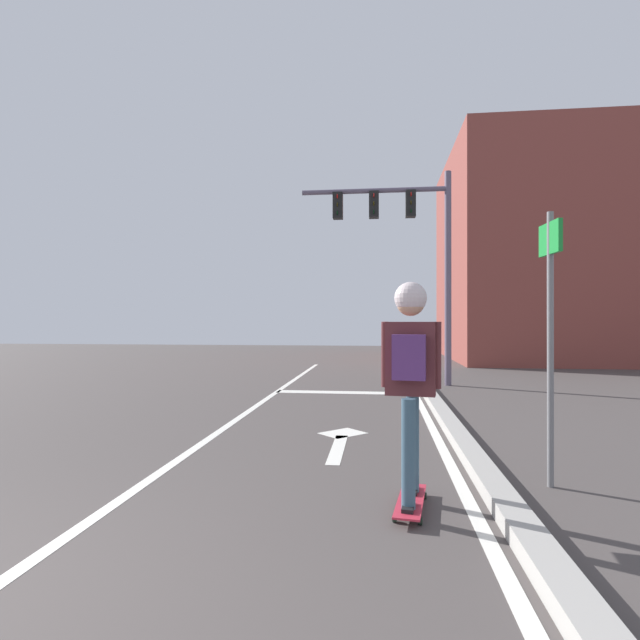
% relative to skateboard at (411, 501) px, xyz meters
% --- Properties ---
extents(lane_line_center, '(0.12, 20.00, 0.01)m').
position_rel_skateboard_xyz_m(lane_line_center, '(-2.49, 3.57, -0.07)').
color(lane_line_center, silver).
rests_on(lane_line_center, ground).
extents(lane_line_curbside, '(0.12, 20.00, 0.01)m').
position_rel_skateboard_xyz_m(lane_line_curbside, '(0.51, 3.57, -0.07)').
color(lane_line_curbside, silver).
rests_on(lane_line_curbside, ground).
extents(stop_bar, '(3.14, 0.40, 0.01)m').
position_rel_skateboard_xyz_m(stop_bar, '(-0.91, 6.69, -0.07)').
color(stop_bar, silver).
rests_on(stop_bar, ground).
extents(lane_arrow_stem, '(0.16, 1.40, 0.01)m').
position_rel_skateboard_xyz_m(lane_arrow_stem, '(-0.76, 1.89, -0.07)').
color(lane_arrow_stem, silver).
rests_on(lane_arrow_stem, ground).
extents(lane_arrow_head, '(0.71, 0.71, 0.01)m').
position_rel_skateboard_xyz_m(lane_arrow_head, '(-0.76, 2.74, -0.07)').
color(lane_arrow_head, silver).
rests_on(lane_arrow_head, ground).
extents(curb_strip, '(0.24, 24.00, 0.14)m').
position_rel_skateboard_xyz_m(curb_strip, '(0.76, 3.57, -0.00)').
color(curb_strip, '#A19D97').
rests_on(curb_strip, ground).
extents(skateboard, '(0.33, 0.86, 0.09)m').
position_rel_skateboard_xyz_m(skateboard, '(0.00, 0.00, 0.00)').
color(skateboard, '#B72738').
rests_on(skateboard, ground).
extents(skater, '(0.49, 0.65, 1.79)m').
position_rel_skateboard_xyz_m(skater, '(-0.00, -0.01, 1.17)').
color(skater, '#395669').
rests_on(skater, skateboard).
extents(traffic_signal_mast, '(3.64, 0.34, 5.18)m').
position_rel_skateboard_xyz_m(traffic_signal_mast, '(0.37, 8.18, 3.63)').
color(traffic_signal_mast, '#5E5267').
rests_on(traffic_signal_mast, ground).
extents(street_sign_post, '(0.08, 0.44, 2.58)m').
position_rel_skateboard_xyz_m(street_sign_post, '(1.34, 0.73, 1.59)').
color(street_sign_post, slate).
rests_on(street_sign_post, ground).
extents(building_block, '(8.99, 8.98, 8.48)m').
position_rel_skateboard_xyz_m(building_block, '(7.15, 17.42, 4.17)').
color(building_block, brown).
rests_on(building_block, ground).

